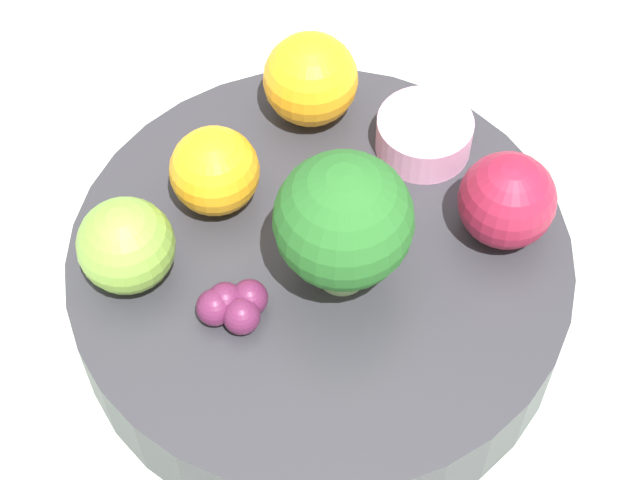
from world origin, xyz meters
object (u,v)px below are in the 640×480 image
Objects in this scene: orange_front at (215,171)px; small_cup at (424,135)px; apple_green at (507,200)px; grape_cluster at (233,305)px; bowl at (320,277)px; broccoli at (351,218)px; orange_back at (311,79)px; apple_red at (126,246)px.

orange_front is 0.90× the size of small_cup.
apple_green is 1.42× the size of grape_cluster.
orange_front reaches higher than bowl.
orange_front is at bearing -69.74° from bowl.
small_cup is at bearing -154.58° from broccoli.
orange_front is 0.07m from grape_cluster.
apple_green is 0.14m from grape_cluster.
bowl is 0.09m from small_cup.
broccoli reaches higher than small_cup.
bowl is 4.99× the size of orange_back.
apple_green is at bearing 151.30° from bowl.
grape_cluster is at bearing 4.20° from bowl.
broccoli is at bearing 62.98° from orange_back.
apple_green reaches higher than orange_front.
apple_red is 0.06m from orange_front.
apple_green is (-0.08, 0.04, 0.05)m from bowl.
orange_back is 1.00× the size of small_cup.
orange_back is at bearing -166.73° from apple_red.
orange_front is at bearing -45.08° from apple_green.
orange_front is 1.34× the size of grape_cluster.
broccoli reaches higher than apple_red.
bowl is 5.56× the size of orange_front.
orange_front is (0.10, -0.10, -0.00)m from apple_green.
apple_red is (0.08, -0.06, -0.02)m from broccoli.
apple_green is 1.06× the size of orange_front.
apple_red is 1.03× the size of orange_front.
orange_back reaches higher than orange_front.
bowl is 0.10m from orange_back.
apple_green is at bearing 163.50° from grape_cluster.
grape_cluster is at bearing 9.98° from small_cup.
orange_back reaches higher than apple_red.
broccoli reaches higher than bowl.
apple_green is 0.06m from small_cup.
grape_cluster is at bearing 61.85° from orange_front.
broccoli is 0.08m from apple_green.
orange_back is (0.03, -0.12, 0.00)m from apple_green.
apple_red is (0.08, -0.04, 0.04)m from bowl.
small_cup reaches higher than bowl.
orange_front is (0.02, -0.07, -0.02)m from broccoli.
broccoli is 0.10m from orange_back.
bowl is 0.10m from apple_red.
bowl is 0.06m from grape_cluster.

